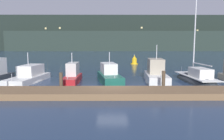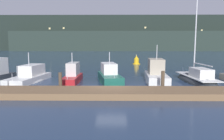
{
  "view_description": "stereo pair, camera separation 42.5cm",
  "coord_description": "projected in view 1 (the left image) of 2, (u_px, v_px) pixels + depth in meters",
  "views": [
    {
      "loc": [
        -0.15,
        -17.22,
        3.83
      ],
      "look_at": [
        0.0,
        3.65,
        1.2
      ],
      "focal_mm": 35.0,
      "sensor_mm": 36.0,
      "label": 1
    },
    {
      "loc": [
        0.27,
        -17.22,
        3.83
      ],
      "look_at": [
        0.0,
        3.65,
        1.2
      ],
      "focal_mm": 35.0,
      "sensor_mm": 36.0,
      "label": 2
    }
  ],
  "objects": [
    {
      "name": "sailboat_berth_6",
      "position": [
        196.0,
        80.0,
        21.44
      ],
      "size": [
        2.7,
        7.97,
        11.46
      ],
      "color": "#2D3338",
      "rests_on": "ground"
    },
    {
      "name": "motorboat_berth_4",
      "position": [
        109.0,
        79.0,
        21.32
      ],
      "size": [
        2.96,
        6.13,
        3.44
      ],
      "color": "#195647",
      "rests_on": "ground"
    },
    {
      "name": "motorboat_berth_3",
      "position": [
        72.0,
        79.0,
        21.18
      ],
      "size": [
        1.49,
        4.93,
        3.36
      ],
      "color": "red",
      "rests_on": "ground"
    },
    {
      "name": "mooring_pile_1",
      "position": [
        61.0,
        82.0,
        17.35
      ],
      "size": [
        0.28,
        0.28,
        1.47
      ],
      "primitive_type": "cylinder",
      "color": "#4C3D2D",
      "rests_on": "ground"
    },
    {
      "name": "motorboat_berth_5",
      "position": [
        156.0,
        78.0,
        21.35
      ],
      "size": [
        2.46,
        5.99,
        4.27
      ],
      "color": "white",
      "rests_on": "ground"
    },
    {
      "name": "motorboat_berth_2",
      "position": [
        29.0,
        79.0,
        21.44
      ],
      "size": [
        3.13,
        6.66,
        3.36
      ],
      "color": "white",
      "rests_on": "ground"
    },
    {
      "name": "hillside_backdrop",
      "position": [
        119.0,
        35.0,
        109.63
      ],
      "size": [
        240.0,
        23.0,
        16.78
      ],
      "color": "#1E2823",
      "rests_on": "ground"
    },
    {
      "name": "mooring_pile_2",
      "position": [
        163.0,
        81.0,
        17.4
      ],
      "size": [
        0.28,
        0.28,
        1.6
      ],
      "primitive_type": "cylinder",
      "color": "#4C3D2D",
      "rests_on": "ground"
    },
    {
      "name": "channel_buoy",
      "position": [
        134.0,
        61.0,
        38.79
      ],
      "size": [
        1.27,
        1.27,
        1.7
      ],
      "color": "gold",
      "rests_on": "ground"
    },
    {
      "name": "dock",
      "position": [
        113.0,
        93.0,
        15.8
      ],
      "size": [
        31.54,
        2.8,
        0.45
      ],
      "primitive_type": "cube",
      "color": "brown",
      "rests_on": "ground"
    },
    {
      "name": "ground_plane",
      "position": [
        112.0,
        90.0,
        17.56
      ],
      "size": [
        400.0,
        400.0,
        0.0
      ],
      "primitive_type": "plane",
      "color": "navy"
    }
  ]
}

